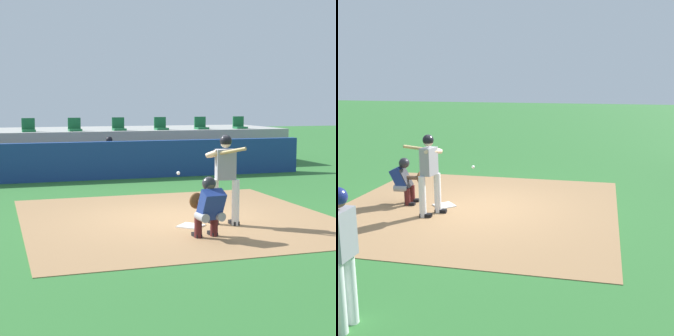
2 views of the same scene
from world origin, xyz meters
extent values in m
plane|color=#2D6B2D|center=(0.00, 0.00, 0.00)|extent=(80.00, 80.00, 0.00)
cube|color=#9E754C|center=(0.00, 0.00, 0.01)|extent=(6.40, 6.40, 0.01)
cube|color=white|center=(0.00, -0.80, 0.02)|extent=(0.62, 0.62, 0.02)
cylinder|color=silver|center=(0.52, -0.75, 0.46)|extent=(0.15, 0.15, 0.92)
cylinder|color=silver|center=(0.88, -0.96, 0.46)|extent=(0.15, 0.15, 0.92)
cube|color=gray|center=(0.70, -0.86, 1.22)|extent=(0.41, 0.30, 0.60)
sphere|color=beige|center=(0.70, -0.86, 1.65)|extent=(0.21, 0.21, 0.21)
sphere|color=black|center=(0.70, -0.86, 1.68)|extent=(0.24, 0.24, 0.24)
cylinder|color=beige|center=(0.43, -0.79, 1.43)|extent=(0.24, 0.26, 0.17)
cylinder|color=beige|center=(0.63, -0.77, 1.43)|extent=(0.57, 0.23, 0.18)
cylinder|color=tan|center=(0.63, -1.02, 1.48)|extent=(0.60, 0.69, 0.24)
cube|color=black|center=(0.51, -0.69, 0.04)|extent=(0.14, 0.27, 0.09)
cube|color=black|center=(0.87, -0.90, 0.04)|extent=(0.14, 0.27, 0.09)
cylinder|color=gray|center=(-0.17, -1.85, 0.42)|extent=(0.19, 0.33, 0.16)
cylinder|color=#4C1919|center=(-0.18, -1.70, 0.21)|extent=(0.14, 0.14, 0.42)
cube|color=black|center=(-0.19, -1.64, 0.04)|extent=(0.13, 0.25, 0.08)
cylinder|color=gray|center=(0.15, -1.82, 0.42)|extent=(0.19, 0.33, 0.16)
cylinder|color=#4C1919|center=(0.13, -1.67, 0.21)|extent=(0.14, 0.14, 0.42)
cube|color=black|center=(0.13, -1.62, 0.04)|extent=(0.13, 0.25, 0.08)
cube|color=navy|center=(-0.01, -1.89, 0.64)|extent=(0.43, 0.47, 0.57)
cube|color=#2D2D33|center=(-0.02, -1.77, 0.64)|extent=(0.40, 0.28, 0.45)
sphere|color=brown|center=(-0.01, -1.81, 0.98)|extent=(0.21, 0.21, 0.21)
sphere|color=#232328|center=(-0.02, -1.79, 1.00)|extent=(0.25, 0.25, 0.25)
cylinder|color=brown|center=(-0.07, -1.67, 0.64)|extent=(0.14, 0.46, 0.10)
ellipsoid|color=brown|center=(-0.13, -1.45, 0.64)|extent=(0.29, 0.14, 0.30)
sphere|color=white|center=(-0.02, -0.08, 0.98)|extent=(0.07, 0.07, 0.07)
cylinder|color=silver|center=(4.97, -0.14, 0.46)|extent=(0.14, 0.14, 0.92)
cylinder|color=silver|center=(5.21, -0.14, 0.46)|extent=(0.14, 0.14, 0.92)
cube|color=gray|center=(5.09, -0.14, 1.22)|extent=(0.36, 0.22, 0.60)
sphere|color=brown|center=(5.09, -0.14, 1.64)|extent=(0.20, 0.20, 0.20)
sphere|color=navy|center=(5.09, -0.14, 1.67)|extent=(0.23, 0.23, 0.23)
camera|label=1|loc=(-3.66, -10.97, 2.44)|focal=59.96mm
camera|label=2|loc=(9.42, 2.82, 3.04)|focal=46.89mm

